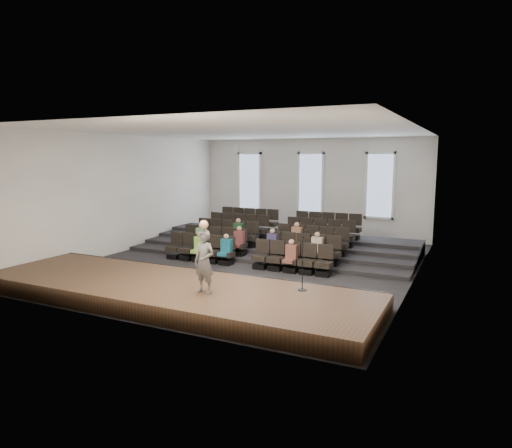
# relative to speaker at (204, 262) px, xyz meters

# --- Properties ---
(ground) EXTENTS (14.00, 14.00, 0.00)m
(ground) POSITION_rel_speaker_xyz_m (-1.37, 5.42, -1.34)
(ground) COLOR black
(ground) RESTS_ON ground
(ceiling) EXTENTS (12.00, 14.00, 0.02)m
(ceiling) POSITION_rel_speaker_xyz_m (-1.37, 5.42, 3.67)
(ceiling) COLOR white
(ceiling) RESTS_ON ground
(wall_back) EXTENTS (12.00, 0.04, 5.00)m
(wall_back) POSITION_rel_speaker_xyz_m (-1.37, 12.44, 1.16)
(wall_back) COLOR white
(wall_back) RESTS_ON ground
(wall_front) EXTENTS (12.00, 0.04, 5.00)m
(wall_front) POSITION_rel_speaker_xyz_m (-1.37, -1.60, 1.16)
(wall_front) COLOR white
(wall_front) RESTS_ON ground
(wall_left) EXTENTS (0.04, 14.00, 5.00)m
(wall_left) POSITION_rel_speaker_xyz_m (-7.39, 5.42, 1.16)
(wall_left) COLOR white
(wall_left) RESTS_ON ground
(wall_right) EXTENTS (0.04, 14.00, 5.00)m
(wall_right) POSITION_rel_speaker_xyz_m (4.65, 5.42, 1.16)
(wall_right) COLOR white
(wall_right) RESTS_ON ground
(stage) EXTENTS (11.80, 3.60, 0.50)m
(stage) POSITION_rel_speaker_xyz_m (-1.37, 0.32, -1.09)
(stage) COLOR #46321E
(stage) RESTS_ON ground
(stage_lip) EXTENTS (11.80, 0.06, 0.52)m
(stage_lip) POSITION_rel_speaker_xyz_m (-1.37, 2.09, -1.09)
(stage_lip) COLOR black
(stage_lip) RESTS_ON ground
(risers) EXTENTS (11.80, 4.80, 0.60)m
(risers) POSITION_rel_speaker_xyz_m (-1.37, 8.60, -1.14)
(risers) COLOR black
(risers) RESTS_ON ground
(seating_rows) EXTENTS (6.80, 4.70, 1.67)m
(seating_rows) POSITION_rel_speaker_xyz_m (-1.37, 6.96, -0.66)
(seating_rows) COLOR black
(seating_rows) RESTS_ON ground
(windows) EXTENTS (8.44, 0.10, 3.24)m
(windows) POSITION_rel_speaker_xyz_m (-1.37, 12.38, 1.36)
(windows) COLOR white
(windows) RESTS_ON wall_back
(audience) EXTENTS (5.45, 2.64, 1.10)m
(audience) POSITION_rel_speaker_xyz_m (-1.45, 5.76, -0.52)
(audience) COLOR #91CF53
(audience) RESTS_ON seating_rows
(speaker) EXTENTS (0.65, 0.47, 1.68)m
(speaker) POSITION_rel_speaker_xyz_m (0.00, 0.00, 0.00)
(speaker) COLOR #5B5856
(speaker) RESTS_ON stage
(mic_stand) EXTENTS (0.25, 0.25, 1.50)m
(mic_stand) POSITION_rel_speaker_xyz_m (2.25, 1.34, -0.39)
(mic_stand) COLOR black
(mic_stand) RESTS_ON stage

